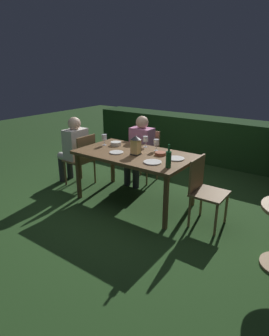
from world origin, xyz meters
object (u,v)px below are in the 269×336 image
lantern_centerpiece (136,144)px  bowl_olives (116,143)px  dining_table (134,157)px  person_in_pink (140,147)px  plate_b (116,152)px  person_in_cream (73,147)px  chair_side_right_a (146,153)px  chair_head_far (204,189)px  wine_glass_b (156,143)px  plate_a (153,162)px  plate_c (176,158)px  wine_glass_a (104,138)px  chair_head_near (82,158)px  green_bottle_on_table (168,159)px  wine_glass_c (145,140)px  bowl_bread (160,153)px

lantern_centerpiece → bowl_olives: lantern_centerpiece is taller
dining_table → bowl_olives: bowl_olives is taller
dining_table → person_in_pink: person_in_pink is taller
plate_b → person_in_cream: bearing=172.0°
chair_side_right_a → chair_head_far: 1.68m
chair_side_right_a → person_in_cream: size_ratio=0.76×
wine_glass_b → plate_a: 0.57m
plate_c → bowl_olives: (-1.09, 0.07, 0.02)m
wine_glass_a → wine_glass_b: same height
wine_glass_b → chair_head_near: bearing=-167.5°
green_bottle_on_table → plate_c: (-0.08, 0.35, -0.10)m
wine_glass_a → plate_c: 1.24m
person_in_pink → wine_glass_c: person_in_pink is taller
wine_glass_b → dining_table: bearing=-123.5°
person_in_cream → wine_glass_a: (0.64, 0.07, 0.24)m
chair_side_right_a → wine_glass_b: 0.89m
bowl_bread → plate_c: bearing=-7.8°
chair_head_far → lantern_centerpiece: bearing=-177.1°
chair_head_far → wine_glass_b: wine_glass_b is taller
wine_glass_c → wine_glass_a: bearing=-154.6°
person_in_cream → wine_glass_a: bearing=6.3°
bowl_olives → wine_glass_c: bearing=23.1°
person_in_pink → bowl_bread: person_in_pink is taller
plate_c → chair_head_near: bearing=-176.8°
person_in_pink → wine_glass_a: (-0.26, -0.59, 0.24)m
chair_head_near → bowl_bread: bearing=5.2°
bowl_olives → plate_a: bearing=-22.4°
chair_side_right_a → green_bottle_on_table: 1.59m
green_bottle_on_table → wine_glass_c: green_bottle_on_table is taller
chair_head_near → wine_glass_a: bearing=9.1°
lantern_centerpiece → green_bottle_on_table: (0.63, -0.21, -0.04)m
person_in_pink → chair_side_right_a: bearing=90.0°
chair_side_right_a → plate_b: bearing=-80.9°
wine_glass_c → bowl_olives: 0.48m
chair_head_near → chair_side_right_a: bearing=50.7°
wine_glass_c → plate_c: (0.66, -0.25, -0.11)m
chair_side_right_a → plate_a: size_ratio=3.73×
person_in_cream → bowl_bread: (1.62, 0.13, 0.14)m
wine_glass_a → plate_c: (1.24, 0.02, -0.11)m
wine_glass_c → person_in_cream: bearing=-164.2°
wine_glass_a → person_in_pink: bearing=66.6°
dining_table → wine_glass_b: 0.38m
dining_table → wine_glass_a: size_ratio=9.78×
wine_glass_a → plate_c: wine_glass_a is taller
lantern_centerpiece → wine_glass_a: (-0.69, 0.12, -0.03)m
chair_side_right_a → wine_glass_b: size_ratio=5.15×
plate_c → bowl_olives: size_ratio=1.40×
person_in_pink → wine_glass_c: bearing=-44.3°
person_in_pink → wine_glass_b: person_in_pink is taller
person_in_cream → plate_b: person_in_cream is taller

